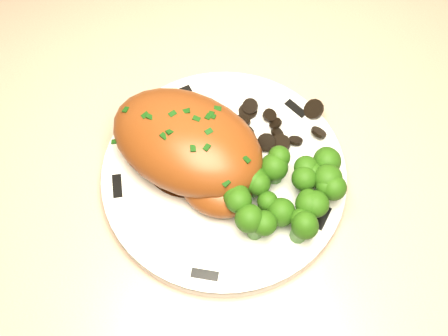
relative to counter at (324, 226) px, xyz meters
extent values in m
cube|color=brown|center=(0.00, 0.00, -0.02)|extent=(1.93, 0.63, 0.83)
cube|color=tan|center=(0.00, 0.00, 0.41)|extent=(1.99, 0.66, 0.03)
cylinder|color=white|center=(-0.21, -0.06, 0.43)|extent=(0.34, 0.34, 0.02)
cube|color=black|center=(-0.11, 0.00, 0.44)|extent=(0.02, 0.03, 0.00)
cube|color=black|center=(-0.23, 0.05, 0.44)|extent=(0.03, 0.02, 0.00)
cube|color=black|center=(-0.32, -0.05, 0.44)|extent=(0.01, 0.03, 0.00)
cube|color=black|center=(-0.25, -0.17, 0.44)|extent=(0.03, 0.02, 0.00)
cube|color=black|center=(-0.12, -0.14, 0.44)|extent=(0.03, 0.03, 0.00)
cylinder|color=#341809|center=(-0.24, -0.03, 0.44)|extent=(0.10, 0.10, 0.00)
ellipsoid|color=brown|center=(-0.24, -0.03, 0.48)|extent=(0.20, 0.20, 0.07)
ellipsoid|color=brown|center=(-0.22, -0.09, 0.46)|extent=(0.10, 0.10, 0.04)
cube|color=#0F380B|center=(-0.27, 0.01, 0.50)|extent=(0.01, 0.01, 0.00)
cube|color=#0F380B|center=(-0.26, -0.01, 0.51)|extent=(0.01, 0.01, 0.00)
cube|color=#0F380B|center=(-0.24, -0.02, 0.51)|extent=(0.01, 0.01, 0.00)
cube|color=#0F380B|center=(-0.23, -0.04, 0.51)|extent=(0.01, 0.01, 0.00)
cube|color=#0F380B|center=(-0.21, -0.05, 0.51)|extent=(0.01, 0.01, 0.00)
cube|color=#0F380B|center=(-0.20, -0.06, 0.50)|extent=(0.01, 0.01, 0.00)
cylinder|color=black|center=(-0.10, -0.02, 0.45)|extent=(0.02, 0.01, 0.01)
cylinder|color=black|center=(-0.11, -0.01, 0.45)|extent=(0.02, 0.02, 0.01)
cylinder|color=black|center=(-0.11, 0.00, 0.45)|extent=(0.02, 0.02, 0.01)
cylinder|color=black|center=(-0.13, 0.00, 0.45)|extent=(0.02, 0.02, 0.01)
cylinder|color=black|center=(-0.14, 0.00, 0.45)|extent=(0.02, 0.02, 0.01)
cylinder|color=black|center=(-0.16, 0.00, 0.45)|extent=(0.02, 0.03, 0.02)
cylinder|color=black|center=(-0.16, -0.01, 0.45)|extent=(0.03, 0.03, 0.01)
cylinder|color=black|center=(-0.17, -0.02, 0.45)|extent=(0.02, 0.02, 0.00)
cylinder|color=black|center=(-0.16, -0.03, 0.45)|extent=(0.03, 0.03, 0.01)
cylinder|color=black|center=(-0.16, -0.04, 0.45)|extent=(0.03, 0.03, 0.02)
cylinder|color=black|center=(-0.14, -0.04, 0.45)|extent=(0.03, 0.03, 0.01)
cylinder|color=black|center=(-0.13, -0.04, 0.45)|extent=(0.03, 0.03, 0.01)
cylinder|color=black|center=(-0.11, -0.04, 0.45)|extent=(0.03, 0.03, 0.01)
cylinder|color=black|center=(-0.11, -0.03, 0.45)|extent=(0.03, 0.03, 0.01)
cylinder|color=#427933|center=(-0.18, -0.09, 0.45)|extent=(0.02, 0.02, 0.02)
sphere|color=#153908|center=(-0.18, -0.09, 0.47)|extent=(0.03, 0.03, 0.03)
cylinder|color=#427933|center=(-0.16, -0.08, 0.45)|extent=(0.02, 0.02, 0.02)
sphere|color=#153908|center=(-0.16, -0.08, 0.47)|extent=(0.03, 0.03, 0.03)
cylinder|color=#427933|center=(-0.13, -0.09, 0.45)|extent=(0.02, 0.02, 0.02)
sphere|color=#153908|center=(-0.13, -0.09, 0.47)|extent=(0.03, 0.03, 0.03)
cylinder|color=#427933|center=(-0.17, -0.12, 0.45)|extent=(0.02, 0.02, 0.02)
sphere|color=#153908|center=(-0.17, -0.12, 0.47)|extent=(0.03, 0.03, 0.03)
cylinder|color=#427933|center=(-0.14, -0.13, 0.45)|extent=(0.02, 0.02, 0.02)
sphere|color=#153908|center=(-0.14, -0.13, 0.47)|extent=(0.03, 0.03, 0.03)
cylinder|color=#427933|center=(-0.11, -0.11, 0.45)|extent=(0.02, 0.02, 0.02)
sphere|color=#153908|center=(-0.11, -0.11, 0.47)|extent=(0.03, 0.03, 0.03)
cylinder|color=#427933|center=(-0.19, -0.14, 0.45)|extent=(0.02, 0.02, 0.02)
sphere|color=#153908|center=(-0.19, -0.14, 0.47)|extent=(0.03, 0.03, 0.03)
cylinder|color=#427933|center=(-0.15, -0.15, 0.45)|extent=(0.02, 0.02, 0.02)
sphere|color=#153908|center=(-0.15, -0.15, 0.47)|extent=(0.03, 0.03, 0.03)
cylinder|color=#427933|center=(-0.20, -0.11, 0.45)|extent=(0.02, 0.02, 0.02)
sphere|color=#153908|center=(-0.20, -0.11, 0.47)|extent=(0.03, 0.03, 0.03)
cylinder|color=#427933|center=(-0.10, -0.09, 0.45)|extent=(0.02, 0.02, 0.02)
sphere|color=#153908|center=(-0.10, -0.09, 0.47)|extent=(0.03, 0.03, 0.03)
camera|label=1|loc=(-0.27, -0.32, 0.99)|focal=45.00mm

